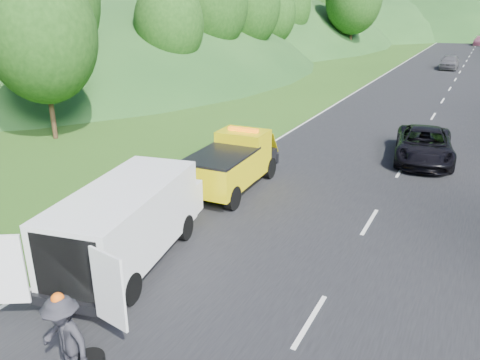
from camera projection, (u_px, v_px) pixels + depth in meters
The scene contains 11 objects.
ground at pixel (237, 254), 13.93m from camera, with size 320.00×320.00×0.00m, color #38661E.
road_surface at pixel (455, 80), 45.78m from camera, with size 14.00×200.00×0.02m, color black.
tree_line_left at pixel (311, 52), 71.90m from camera, with size 14.00×140.00×14.00m, color #2D5C1B, non-canonical shape.
tow_truck at pixel (233, 162), 18.48m from camera, with size 2.25×5.40×2.28m.
white_van at pixel (129, 220), 13.09m from camera, with size 4.06×7.01×2.34m.
woman at pixel (181, 225), 15.76m from camera, with size 0.55×0.40×1.50m, color white.
child at pixel (168, 233), 15.19m from camera, with size 0.53×0.41×1.09m, color tan.
suitcase at pixel (136, 204), 16.64m from camera, with size 0.39×0.22×0.63m, color #53533E.
passing_suv at pixel (422, 161), 22.22m from camera, with size 2.52×5.47×1.52m, color black.
dist_car_a at pixel (448, 69), 53.12m from camera, with size 1.88×4.67×1.59m, color #444348.
dist_car_c at pixel (480, 46), 83.03m from camera, with size 2.18×5.36×1.55m, color #89445C.
Camera 1 is at (5.76, -10.81, 7.00)m, focal length 35.00 mm.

